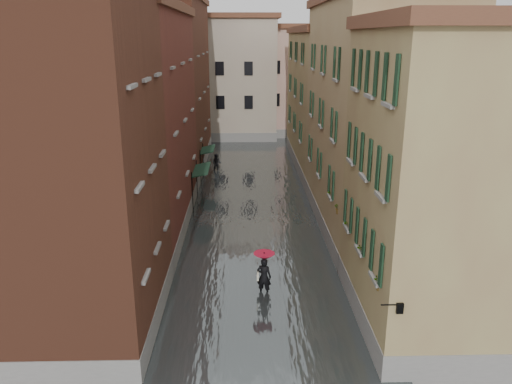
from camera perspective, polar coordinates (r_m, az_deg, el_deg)
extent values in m
plane|color=#5F5F62|center=(22.85, 0.15, -12.05)|extent=(120.00, 120.00, 0.00)
cube|color=#464C4D|center=(34.73, -0.44, -1.30)|extent=(10.00, 60.00, 0.20)
cube|color=brown|center=(19.59, -20.61, 2.28)|extent=(6.00, 8.00, 13.00)
cube|color=maroon|center=(30.01, -13.93, 7.34)|extent=(6.00, 14.00, 12.50)
cube|color=brown|center=(44.56, -9.96, 11.70)|extent=(6.00, 16.00, 14.00)
cube|color=olive|center=(20.18, 20.62, 0.48)|extent=(6.00, 8.00, 11.50)
cube|color=tan|center=(30.23, 13.18, 7.94)|extent=(6.00, 14.00, 13.00)
cube|color=olive|center=(44.87, 8.40, 10.21)|extent=(6.00, 16.00, 11.50)
cube|color=#B3A88E|center=(58.13, -3.94, 12.70)|extent=(12.00, 9.00, 13.00)
cube|color=tan|center=(60.47, 4.90, 12.39)|extent=(10.00, 9.00, 12.00)
cube|color=#173322|center=(34.18, -6.25, 2.58)|extent=(1.09, 3.30, 0.31)
cylinder|color=black|center=(32.97, -7.28, -0.09)|extent=(0.06, 0.06, 2.80)
cylinder|color=black|center=(36.12, -6.78, 1.48)|extent=(0.06, 0.06, 2.80)
cube|color=#173322|center=(40.23, -5.55, 4.86)|extent=(1.09, 2.64, 0.31)
cylinder|color=black|center=(39.25, -6.36, 2.79)|extent=(0.06, 0.06, 2.80)
cylinder|color=black|center=(41.81, -6.07, 3.70)|extent=(0.06, 0.06, 2.80)
cylinder|color=black|center=(16.74, 15.09, -12.34)|extent=(0.60, 0.05, 0.05)
cube|color=black|center=(16.88, 16.06, -12.57)|extent=(0.22, 0.22, 0.35)
cube|color=beige|center=(16.88, 16.06, -12.57)|extent=(0.14, 0.14, 0.24)
cube|color=#A03B34|center=(17.84, 14.15, -10.12)|extent=(0.22, 0.85, 0.18)
imported|color=#265926|center=(17.66, 14.25, -8.91)|extent=(0.59, 0.51, 0.66)
cube|color=#A03B34|center=(20.14, 12.20, -6.69)|extent=(0.22, 0.85, 0.18)
imported|color=#265926|center=(19.97, 12.28, -5.59)|extent=(0.59, 0.51, 0.66)
cube|color=#A03B34|center=(22.51, 10.68, -3.97)|extent=(0.22, 0.85, 0.18)
imported|color=#265926|center=(22.36, 10.74, -2.96)|extent=(0.59, 0.51, 0.66)
cube|color=#A03B34|center=(24.69, 9.57, -1.96)|extent=(0.22, 0.85, 0.18)
imported|color=#265926|center=(24.55, 9.62, -1.04)|extent=(0.59, 0.51, 0.66)
cube|color=#A03B34|center=(26.71, 8.72, -0.43)|extent=(0.22, 0.85, 0.18)
imported|color=#265926|center=(26.58, 8.76, 0.44)|extent=(0.59, 0.51, 0.66)
imported|color=black|center=(22.69, 0.92, -9.67)|extent=(0.76, 0.61, 1.82)
cube|color=beige|center=(22.71, 0.20, -9.53)|extent=(0.08, 0.30, 0.38)
cylinder|color=black|center=(22.49, 0.93, -8.67)|extent=(0.02, 0.02, 1.00)
cone|color=#B00B27|center=(22.25, 0.94, -7.36)|extent=(0.98, 0.98, 0.28)
imported|color=black|center=(42.77, -4.51, 3.27)|extent=(0.83, 0.66, 1.65)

